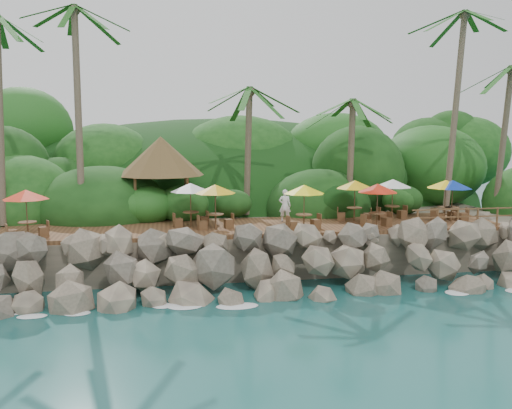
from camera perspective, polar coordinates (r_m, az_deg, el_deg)
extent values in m
plane|color=#19514F|center=(23.31, 2.48, -10.30)|extent=(140.00, 140.00, 0.00)
cube|color=gray|center=(38.45, -2.46, -1.48)|extent=(32.00, 25.20, 2.10)
ellipsoid|color=#143811|center=(45.98, -3.61, -1.29)|extent=(44.80, 28.00, 15.40)
cube|color=brown|center=(28.50, 0.00, -2.39)|extent=(26.00, 5.00, 0.20)
ellipsoid|color=white|center=(23.52, -20.06, -10.53)|extent=(1.20, 0.80, 0.06)
ellipsoid|color=white|center=(23.16, -12.62, -10.53)|extent=(1.20, 0.80, 0.06)
ellipsoid|color=white|center=(23.17, -5.07, -10.36)|extent=(1.20, 0.80, 0.06)
ellipsoid|color=white|center=(23.58, 2.33, -10.01)|extent=(1.20, 0.80, 0.06)
ellipsoid|color=white|center=(24.34, 9.35, -9.53)|extent=(1.20, 0.80, 0.06)
ellipsoid|color=white|center=(25.45, 15.84, -8.96)|extent=(1.20, 0.80, 0.06)
ellipsoid|color=white|center=(26.84, 21.70, -8.35)|extent=(1.20, 0.80, 0.06)
cylinder|color=brown|center=(31.20, -25.24, 7.90)|extent=(0.43, 1.72, 10.75)
cylinder|color=brown|center=(30.83, -18.12, 9.06)|extent=(0.67, 2.58, 11.51)
cylinder|color=brown|center=(31.56, -0.85, 5.44)|extent=(0.56, 0.94, 7.30)
ellipsoid|color=#23601E|center=(31.62, -0.86, 12.06)|extent=(6.00, 6.00, 2.40)
cylinder|color=brown|center=(32.32, 9.90, 4.80)|extent=(0.45, 0.86, 6.65)
ellipsoid|color=#23601E|center=(32.32, 10.04, 10.69)|extent=(6.00, 6.00, 2.40)
cylinder|color=brown|center=(34.60, 20.13, 9.00)|extent=(1.77, 1.64, 11.84)
ellipsoid|color=#23601E|center=(35.28, 20.61, 18.71)|extent=(6.00, 6.00, 2.40)
cylinder|color=brown|center=(36.43, 24.48, 6.13)|extent=(0.63, 0.98, 8.65)
ellipsoid|color=#23601E|center=(36.62, 24.87, 12.90)|extent=(6.00, 6.00, 2.40)
cylinder|color=brown|center=(30.10, -12.50, 0.47)|extent=(0.16, 0.16, 2.40)
cylinder|color=brown|center=(30.09, -7.17, 0.59)|extent=(0.16, 0.16, 2.40)
cylinder|color=brown|center=(32.88, -12.26, 1.08)|extent=(0.16, 0.16, 2.40)
cylinder|color=brown|center=(32.86, -7.38, 1.19)|extent=(0.16, 0.16, 2.40)
cone|color=brown|center=(31.26, -9.92, 5.04)|extent=(4.81, 4.81, 2.20)
cylinder|color=brown|center=(28.37, -6.83, -1.54)|extent=(0.08, 0.08, 0.73)
cylinder|color=brown|center=(28.31, -6.84, -0.79)|extent=(0.83, 0.83, 0.05)
cylinder|color=brown|center=(28.26, -6.85, -0.10)|extent=(0.05, 0.05, 2.17)
cone|color=white|center=(28.15, -6.88, 1.79)|extent=(2.07, 2.07, 0.44)
cube|color=brown|center=(28.20, -8.17, -1.90)|extent=(0.50, 0.50, 0.45)
cube|color=brown|center=(28.60, -5.50, -1.73)|extent=(0.50, 0.50, 0.45)
cylinder|color=brown|center=(31.65, 19.13, -0.95)|extent=(0.08, 0.08, 0.73)
cylinder|color=brown|center=(31.60, 19.16, -0.28)|extent=(0.83, 0.83, 0.05)
cylinder|color=brown|center=(31.56, 19.19, 0.34)|extent=(0.05, 0.05, 2.17)
cone|color=yellow|center=(31.46, 19.27, 2.04)|extent=(2.07, 2.07, 0.44)
cube|color=brown|center=(31.14, 18.32, -1.31)|extent=(0.54, 0.54, 0.45)
cube|color=brown|center=(32.21, 19.90, -1.09)|extent=(0.54, 0.54, 0.45)
cylinder|color=brown|center=(31.59, 19.78, -1.00)|extent=(0.08, 0.08, 0.73)
cylinder|color=brown|center=(31.54, 19.81, -0.32)|extent=(0.83, 0.83, 0.05)
cylinder|color=brown|center=(31.49, 19.84, 0.30)|extent=(0.05, 0.05, 2.17)
cone|color=#0B2C95|center=(31.39, 19.92, 2.00)|extent=(2.07, 2.07, 0.44)
cube|color=brown|center=(31.34, 18.61, -1.27)|extent=(0.45, 0.45, 0.45)
cube|color=brown|center=(31.90, 20.90, -1.22)|extent=(0.45, 0.45, 0.45)
cylinder|color=brown|center=(28.52, 12.53, -1.62)|extent=(0.08, 0.08, 0.73)
cylinder|color=brown|center=(28.46, 12.55, -0.88)|extent=(0.83, 0.83, 0.05)
cylinder|color=brown|center=(28.42, 12.57, -0.19)|extent=(0.05, 0.05, 2.17)
cone|color=red|center=(28.30, 12.63, 1.69)|extent=(2.07, 2.07, 0.44)
cube|color=brown|center=(28.08, 11.49, -2.02)|extent=(0.54, 0.54, 0.45)
cube|color=brown|center=(29.01, 13.52, -1.77)|extent=(0.54, 0.54, 0.45)
cylinder|color=brown|center=(31.32, 14.04, -0.84)|extent=(0.08, 0.08, 0.73)
cylinder|color=brown|center=(31.27, 14.06, -0.16)|extent=(0.83, 0.83, 0.05)
cylinder|color=brown|center=(31.23, 14.08, 0.47)|extent=(0.05, 0.05, 2.17)
cone|color=silver|center=(31.13, 14.14, 2.18)|extent=(2.07, 2.07, 0.44)
cube|color=brown|center=(30.95, 13.00, -1.17)|extent=(0.50, 0.50, 0.45)
cube|color=brown|center=(31.75, 15.04, -1.01)|extent=(0.50, 0.50, 0.45)
cylinder|color=brown|center=(27.51, -4.25, -1.80)|extent=(0.08, 0.08, 0.73)
cylinder|color=brown|center=(27.45, -4.26, -1.03)|extent=(0.83, 0.83, 0.05)
cylinder|color=brown|center=(27.40, -4.27, -0.31)|extent=(0.05, 0.05, 2.17)
cone|color=gold|center=(27.28, -4.29, 1.64)|extent=(2.07, 2.07, 0.44)
cube|color=brown|center=(27.34, -5.64, -2.17)|extent=(0.49, 0.49, 0.45)
cube|color=brown|center=(27.73, -2.88, -2.00)|extent=(0.49, 0.49, 0.45)
cylinder|color=brown|center=(27.20, -22.79, -2.50)|extent=(0.08, 0.08, 0.73)
cylinder|color=brown|center=(27.14, -22.83, -1.72)|extent=(0.83, 0.83, 0.05)
cylinder|color=brown|center=(27.09, -22.87, -1.00)|extent=(0.05, 0.05, 2.17)
cone|color=red|center=(26.97, -22.97, 0.97)|extent=(2.07, 2.07, 0.44)
cube|color=brown|center=(27.10, -24.20, -2.91)|extent=(0.55, 0.55, 0.45)
cube|color=brown|center=(27.37, -21.36, -2.66)|extent=(0.55, 0.55, 0.45)
cylinder|color=brown|center=(27.41, 5.03, -1.84)|extent=(0.08, 0.08, 0.73)
cylinder|color=brown|center=(27.35, 5.04, -1.07)|extent=(0.83, 0.83, 0.05)
cylinder|color=brown|center=(27.30, 5.05, -0.35)|extent=(0.05, 0.05, 2.17)
cone|color=yellow|center=(27.18, 5.07, 1.61)|extent=(2.07, 2.07, 0.44)
cube|color=brown|center=(27.10, 3.76, -2.24)|extent=(0.51, 0.51, 0.45)
cube|color=brown|center=(27.78, 6.26, -2.02)|extent=(0.51, 0.51, 0.45)
cylinder|color=brown|center=(30.20, 10.25, -1.04)|extent=(0.08, 0.08, 0.73)
cylinder|color=brown|center=(30.15, 10.27, -0.34)|extent=(0.83, 0.83, 0.05)
cylinder|color=brown|center=(30.10, 10.29, 0.31)|extent=(0.05, 0.05, 2.17)
cone|color=gold|center=(30.00, 10.33, 2.09)|extent=(2.07, 2.07, 0.44)
cube|color=brown|center=(30.24, 8.94, -1.27)|extent=(0.53, 0.53, 0.45)
cube|color=brown|center=(30.23, 11.56, -1.34)|extent=(0.53, 0.53, 0.45)
cylinder|color=brown|center=(28.58, 16.55, -1.47)|extent=(0.10, 0.10, 1.00)
cylinder|color=brown|center=(29.08, 18.50, -1.39)|extent=(0.10, 0.10, 1.00)
cylinder|color=brown|center=(29.61, 20.38, -1.32)|extent=(0.10, 0.10, 1.00)
cylinder|color=brown|center=(30.17, 22.20, -1.25)|extent=(0.10, 0.10, 1.00)
cylinder|color=brown|center=(30.76, 23.94, -1.18)|extent=(0.10, 0.10, 1.00)
cube|color=brown|center=(30.40, 23.12, -0.38)|extent=(8.30, 0.06, 0.06)
cube|color=brown|center=(30.45, 23.08, -1.12)|extent=(8.30, 0.06, 0.06)
imported|color=white|center=(29.44, 3.05, -0.13)|extent=(0.75, 0.62, 1.77)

